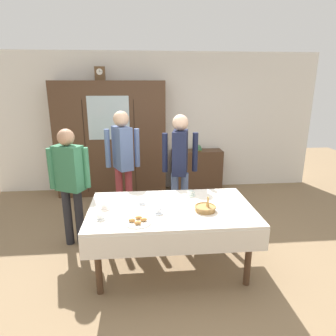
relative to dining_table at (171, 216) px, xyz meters
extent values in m
plane|color=#846B4C|center=(0.00, 0.24, -0.67)|extent=(12.00, 12.00, 0.00)
cube|color=silver|center=(0.00, 2.89, 0.68)|extent=(6.40, 0.10, 2.70)
cylinder|color=#4C3321|center=(-0.79, -0.37, -0.31)|extent=(0.07, 0.07, 0.74)
cylinder|color=#4C3321|center=(0.79, -0.37, -0.31)|extent=(0.07, 0.07, 0.74)
cylinder|color=#4C3321|center=(-0.79, 0.44, -0.31)|extent=(0.07, 0.07, 0.74)
cylinder|color=#4C3321|center=(0.79, 0.44, -0.31)|extent=(0.07, 0.07, 0.74)
cube|color=silver|center=(0.00, 0.04, 0.08)|extent=(1.86, 1.10, 0.03)
cube|color=silver|center=(0.00, -0.51, -0.06)|extent=(1.86, 0.01, 0.24)
cube|color=#4C3321|center=(-0.90, 2.59, 0.41)|extent=(2.06, 0.45, 2.17)
cube|color=silver|center=(-0.90, 2.36, 0.84)|extent=(0.74, 0.01, 0.78)
cube|color=black|center=(-1.35, 2.36, 0.30)|extent=(0.01, 0.01, 1.73)
cube|color=black|center=(-0.45, 2.36, 0.30)|extent=(0.01, 0.01, 1.73)
cube|color=brown|center=(-1.03, 2.59, 1.61)|extent=(0.18, 0.10, 0.24)
cylinder|color=white|center=(-1.03, 2.54, 1.64)|extent=(0.11, 0.01, 0.11)
cube|color=black|center=(-1.03, 2.53, 1.66)|extent=(0.00, 0.00, 0.04)
cube|color=black|center=(-1.01, 2.53, 1.64)|extent=(0.05, 0.00, 0.00)
cube|color=#4C3321|center=(0.78, 2.64, -0.26)|extent=(1.01, 0.35, 0.82)
cube|color=#B29333|center=(0.78, 2.64, 0.16)|extent=(0.15, 0.18, 0.02)
cube|color=#3D754C|center=(0.78, 2.64, 0.19)|extent=(0.15, 0.21, 0.04)
cube|color=#3D754C|center=(0.78, 2.64, 0.22)|extent=(0.14, 0.18, 0.04)
cylinder|color=white|center=(-0.76, -0.19, 0.10)|extent=(0.13, 0.13, 0.01)
cylinder|color=white|center=(-0.76, -0.19, 0.13)|extent=(0.08, 0.08, 0.05)
torus|color=white|center=(-0.73, -0.19, 0.13)|extent=(0.04, 0.01, 0.04)
cylinder|color=white|center=(-0.75, 0.06, 0.10)|extent=(0.13, 0.13, 0.01)
cylinder|color=white|center=(-0.75, 0.06, 0.13)|extent=(0.08, 0.08, 0.05)
torus|color=white|center=(-0.72, 0.06, 0.13)|extent=(0.04, 0.01, 0.04)
cylinder|color=#47230F|center=(-0.75, 0.06, 0.15)|extent=(0.06, 0.06, 0.01)
cylinder|color=white|center=(-0.16, -0.11, 0.10)|extent=(0.13, 0.13, 0.01)
cylinder|color=white|center=(-0.16, -0.11, 0.13)|extent=(0.08, 0.08, 0.05)
torus|color=white|center=(-0.12, -0.11, 0.13)|extent=(0.04, 0.01, 0.04)
cylinder|color=#47230F|center=(-0.16, -0.11, 0.15)|extent=(0.06, 0.06, 0.01)
cylinder|color=white|center=(-0.34, 0.17, 0.10)|extent=(0.13, 0.13, 0.01)
cylinder|color=white|center=(-0.34, 0.17, 0.13)|extent=(0.08, 0.08, 0.05)
torus|color=white|center=(-0.30, 0.17, 0.13)|extent=(0.04, 0.01, 0.04)
cylinder|color=silver|center=(0.27, 0.37, 0.10)|extent=(0.13, 0.13, 0.01)
cylinder|color=silver|center=(0.27, 0.37, 0.13)|extent=(0.08, 0.08, 0.05)
torus|color=silver|center=(0.31, 0.37, 0.13)|extent=(0.04, 0.01, 0.04)
cylinder|color=#47230F|center=(0.27, 0.37, 0.15)|extent=(0.06, 0.06, 0.01)
cylinder|color=#9E7542|center=(0.37, -0.09, 0.12)|extent=(0.22, 0.22, 0.05)
torus|color=#9E7542|center=(0.37, -0.09, 0.14)|extent=(0.24, 0.24, 0.02)
cylinder|color=tan|center=(0.39, -0.11, 0.19)|extent=(0.02, 0.03, 0.12)
cylinder|color=tan|center=(0.40, -0.09, 0.19)|extent=(0.02, 0.04, 0.12)
cylinder|color=tan|center=(0.39, -0.08, 0.19)|extent=(0.03, 0.02, 0.12)
cylinder|color=white|center=(-0.37, -0.31, 0.10)|extent=(0.28, 0.28, 0.01)
ellipsoid|color=#BC7F3D|center=(-0.31, -0.30, 0.12)|extent=(0.07, 0.05, 0.04)
ellipsoid|color=#BC7F3D|center=(-0.37, -0.25, 0.12)|extent=(0.07, 0.05, 0.04)
ellipsoid|color=#BC7F3D|center=(-0.43, -0.31, 0.12)|extent=(0.07, 0.05, 0.04)
ellipsoid|color=#BC7F3D|center=(-0.37, -0.37, 0.12)|extent=(0.07, 0.05, 0.04)
cube|color=silver|center=(0.77, -0.06, 0.09)|extent=(0.10, 0.01, 0.00)
ellipsoid|color=silver|center=(0.83, -0.06, 0.10)|extent=(0.03, 0.02, 0.01)
cube|color=silver|center=(-0.66, 0.44, 0.09)|extent=(0.10, 0.01, 0.00)
ellipsoid|color=silver|center=(-0.60, 0.44, 0.10)|extent=(0.03, 0.02, 0.01)
cube|color=silver|center=(0.50, -0.35, 0.09)|extent=(0.10, 0.01, 0.00)
ellipsoid|color=silver|center=(0.55, -0.35, 0.10)|extent=(0.03, 0.02, 0.01)
cylinder|color=slate|center=(0.16, 1.07, -0.25)|extent=(0.11, 0.11, 0.84)
cylinder|color=slate|center=(0.31, 1.07, -0.25)|extent=(0.11, 0.11, 0.84)
cube|color=#191E38|center=(0.23, 1.07, 0.48)|extent=(0.27, 0.40, 0.63)
sphere|color=#DBB293|center=(0.23, 1.07, 0.92)|extent=(0.23, 0.23, 0.23)
cylinder|color=#191E38|center=(0.01, 1.07, 0.48)|extent=(0.08, 0.08, 0.57)
cylinder|color=#191E38|center=(0.45, 1.07, 0.48)|extent=(0.08, 0.08, 0.57)
cylinder|color=#933338|center=(-0.68, 1.34, -0.24)|extent=(0.11, 0.11, 0.86)
cylinder|color=#933338|center=(-0.53, 1.34, -0.24)|extent=(0.11, 0.11, 0.86)
cube|color=slate|center=(-0.61, 1.34, 0.51)|extent=(0.33, 0.41, 0.64)
sphere|color=tan|center=(-0.61, 1.34, 0.95)|extent=(0.23, 0.23, 0.23)
cylinder|color=slate|center=(-0.83, 1.34, 0.51)|extent=(0.08, 0.08, 0.58)
cylinder|color=slate|center=(-0.39, 1.34, 0.51)|extent=(0.08, 0.08, 0.58)
cylinder|color=#232328|center=(-1.33, 0.67, -0.28)|extent=(0.11, 0.11, 0.78)
cylinder|color=#232328|center=(-1.18, 0.67, -0.28)|extent=(0.11, 0.11, 0.78)
cube|color=#33704C|center=(-1.25, 0.67, 0.40)|extent=(0.41, 0.34, 0.59)
sphere|color=tan|center=(-1.25, 0.67, 0.80)|extent=(0.21, 0.21, 0.21)
cylinder|color=#33704C|center=(-1.47, 0.67, 0.40)|extent=(0.08, 0.08, 0.53)
cylinder|color=#33704C|center=(-1.03, 0.67, 0.40)|extent=(0.08, 0.08, 0.53)
camera|label=1|loc=(-0.31, -3.02, 1.46)|focal=31.38mm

